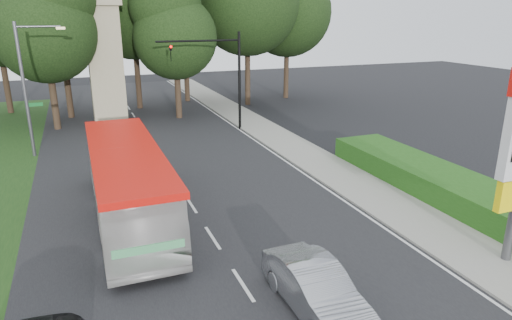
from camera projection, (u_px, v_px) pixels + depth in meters
name	position (u px, v px, depth m)	size (l,w,h in m)	color
road_surface	(186.00, 197.00, 21.87)	(14.00, 80.00, 0.02)	black
sidewalk_right	(340.00, 174.00, 24.82)	(3.00, 80.00, 0.12)	gray
hedge	(437.00, 182.00, 22.15)	(3.00, 14.00, 1.20)	#1E4F15
traffic_signal_mast	(222.00, 68.00, 33.05)	(6.10, 0.35, 7.20)	black
streetlight_signs	(28.00, 84.00, 26.95)	(2.75, 0.98, 8.00)	#59595E
monument	(105.00, 58.00, 35.56)	(3.00, 3.00, 10.05)	tan
tree_east_near	(183.00, 0.00, 43.15)	(8.12, 8.12, 15.95)	#2D2116
tree_monument_left	(42.00, 10.00, 32.19)	(7.28, 7.28, 14.30)	#2D2116
tree_monument_right	(174.00, 19.00, 36.15)	(6.72, 6.72, 13.20)	#2D2116
transit_bus	(128.00, 185.00, 19.08)	(2.65, 11.34, 3.16)	silver
sedan_silver	(316.00, 288.00, 13.34)	(1.56, 4.47, 1.47)	#929399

